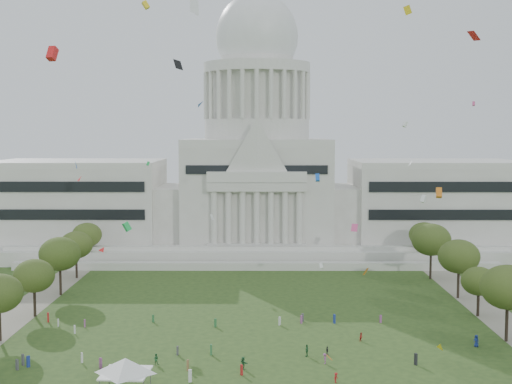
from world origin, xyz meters
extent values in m
plane|color=#2C481C|center=(0.00, 0.00, 0.00)|extent=(400.00, 400.00, 0.00)
cube|color=silver|center=(0.00, 115.00, 2.00)|extent=(160.00, 60.00, 4.00)
cube|color=silver|center=(0.00, 82.00, 1.00)|extent=(130.00, 3.00, 2.00)
cube|color=silver|center=(0.00, 90.00, 2.50)|extent=(140.00, 3.00, 5.00)
cube|color=beige|center=(-55.00, 114.00, 15.00)|extent=(50.00, 34.00, 22.00)
cube|color=beige|center=(55.00, 114.00, 15.00)|extent=(50.00, 34.00, 22.00)
cube|color=beige|center=(-27.00, 112.00, 12.00)|extent=(12.00, 26.00, 16.00)
cube|color=beige|center=(27.00, 112.00, 12.00)|extent=(12.00, 26.00, 16.00)
cube|color=beige|center=(0.00, 114.00, 18.00)|extent=(44.00, 38.00, 28.00)
cube|color=beige|center=(0.00, 94.00, 21.20)|extent=(28.00, 3.00, 2.40)
cube|color=black|center=(-55.00, 96.80, 17.00)|extent=(46.00, 0.40, 11.00)
cube|color=black|center=(55.00, 96.80, 17.00)|extent=(46.00, 0.40, 11.00)
cylinder|color=beige|center=(0.00, 114.00, 37.40)|extent=(32.00, 32.00, 6.00)
cylinder|color=beige|center=(0.00, 114.00, 47.40)|extent=(28.00, 28.00, 14.00)
cylinder|color=silver|center=(0.00, 114.00, 55.90)|extent=(32.40, 32.40, 3.00)
cylinder|color=beige|center=(0.00, 114.00, 61.40)|extent=(22.00, 22.00, 8.00)
ellipsoid|color=silver|center=(0.00, 114.00, 65.40)|extent=(25.00, 25.00, 26.20)
cube|color=gray|center=(-48.00, 30.00, 0.02)|extent=(8.00, 160.00, 0.04)
cube|color=gray|center=(48.00, 30.00, 0.02)|extent=(8.00, 160.00, 0.04)
cylinder|color=black|center=(-45.04, 17.30, 2.73)|extent=(0.56, 0.56, 5.47)
cylinder|color=black|center=(44.17, 17.44, 3.10)|extent=(0.56, 0.56, 6.20)
ellipsoid|color=#3B501B|center=(44.17, 17.44, 9.68)|extent=(9.55, 9.55, 7.82)
cylinder|color=black|center=(-44.09, 33.92, 2.64)|extent=(0.56, 0.56, 5.27)
ellipsoid|color=#324717|center=(-44.09, 33.92, 8.23)|extent=(8.12, 8.12, 6.65)
cylinder|color=black|center=(44.40, 34.48, 2.28)|extent=(0.56, 0.56, 4.56)
ellipsoid|color=#344B17|center=(44.40, 34.48, 7.11)|extent=(7.01, 7.01, 5.74)
cylinder|color=black|center=(-44.08, 52.42, 3.02)|extent=(0.56, 0.56, 6.03)
ellipsoid|color=#2F4715|center=(-44.08, 52.42, 9.41)|extent=(9.29, 9.29, 7.60)
cylinder|color=black|center=(44.76, 50.04, 2.98)|extent=(0.56, 0.56, 5.97)
ellipsoid|color=#374D1A|center=(44.76, 50.04, 9.31)|extent=(9.19, 9.19, 7.52)
cylinder|color=black|center=(-45.22, 71.01, 2.70)|extent=(0.56, 0.56, 5.41)
ellipsoid|color=#3C4F1C|center=(-45.22, 71.01, 8.44)|extent=(8.33, 8.33, 6.81)
cylinder|color=black|center=(43.49, 70.19, 3.19)|extent=(0.56, 0.56, 6.37)
ellipsoid|color=#344818|center=(43.49, 70.19, 9.94)|extent=(9.82, 9.82, 8.03)
cylinder|color=black|center=(-46.87, 89.14, 2.66)|extent=(0.56, 0.56, 5.32)
ellipsoid|color=#3D521D|center=(-46.87, 89.14, 8.29)|extent=(8.19, 8.19, 6.70)
cylinder|color=black|center=(45.96, 88.13, 2.73)|extent=(0.56, 0.56, 5.47)
ellipsoid|color=#39511D|center=(45.96, 88.13, 8.53)|extent=(8.42, 8.42, 6.89)
cylinder|color=#4C4C4C|center=(-21.26, -4.27, 1.35)|extent=(0.12, 0.12, 2.70)
cylinder|color=#4C4C4C|center=(-15.21, -4.27, 1.35)|extent=(0.12, 0.12, 2.70)
cube|color=white|center=(-18.23, -7.30, 2.81)|extent=(6.91, 6.91, 0.22)
pyramid|color=white|center=(-18.23, -7.30, 4.00)|extent=(9.68, 9.68, 2.16)
imported|color=navy|center=(37.92, 14.25, 1.04)|extent=(1.16, 1.20, 2.07)
imported|color=#B21E1E|center=(18.66, 17.41, 0.78)|extent=(0.85, 0.87, 1.55)
imported|color=#994C8C|center=(11.10, 5.21, 0.84)|extent=(0.66, 1.14, 1.68)
imported|color=#33723F|center=(8.50, 8.87, 1.00)|extent=(1.00, 1.33, 2.01)
imported|color=#33723F|center=(-1.82, 2.58, 0.99)|extent=(1.63, 1.92, 1.97)
imported|color=#33723F|center=(-15.71, 4.69, 0.90)|extent=(0.90, 0.58, 1.80)
imported|color=#B21E1E|center=(11.97, -3.37, 0.77)|extent=(0.99, 1.11, 1.54)
imported|color=#26262B|center=(11.93, 9.74, 0.70)|extent=(0.66, 0.92, 1.41)
cube|color=navy|center=(-35.55, 3.39, 0.90)|extent=(0.53, 0.56, 1.80)
cube|color=#B21E1E|center=(-2.00, -0.13, 0.82)|extent=(0.42, 0.50, 1.63)
cube|color=#994C8C|center=(24.12, 29.52, 0.75)|extent=(0.47, 0.42, 1.51)
cube|color=silver|center=(-27.68, 5.59, 0.81)|extent=(0.44, 0.50, 1.62)
cube|color=silver|center=(-37.38, 26.61, 0.74)|extent=(0.30, 0.43, 1.48)
cube|color=#4C4C51|center=(-36.83, 2.00, 0.86)|extent=(0.54, 0.48, 1.72)
cube|color=#33723F|center=(-19.85, 29.64, 0.74)|extent=(0.46, 0.43, 1.48)
cube|color=#B21E1E|center=(-40.22, 29.73, 0.94)|extent=(0.46, 0.57, 1.88)
cube|color=olive|center=(-10.38, 1.87, 0.85)|extent=(0.33, 0.48, 1.71)
cube|color=#4C4C51|center=(9.12, 30.40, 0.79)|extent=(0.46, 0.34, 1.58)
cube|color=navy|center=(15.14, 29.08, 0.88)|extent=(0.45, 0.54, 1.76)
cube|color=#26262B|center=(25.44, 4.64, 0.94)|extent=(0.53, 0.59, 1.89)
cube|color=#33723F|center=(-7.60, 26.35, 0.81)|extent=(0.47, 0.50, 1.62)
cube|color=#994C8C|center=(-24.05, 2.80, 0.84)|extent=(0.52, 0.49, 1.69)
cube|color=silver|center=(-9.53, -3.22, 0.95)|extent=(0.54, 0.38, 1.90)
cube|color=#4C4C51|center=(-12.82, 9.48, 0.75)|extent=(0.32, 0.44, 1.51)
cube|color=silver|center=(4.57, 27.68, 0.81)|extent=(0.47, 0.50, 1.62)
cube|color=#994C8C|center=(8.77, 28.96, 0.79)|extent=(0.39, 0.48, 1.58)
cube|color=#33723F|center=(-7.28, 9.58, 0.89)|extent=(0.31, 0.48, 1.79)
cube|color=#4C4C51|center=(-36.66, 4.23, 0.91)|extent=(0.54, 0.56, 1.82)
cube|color=silver|center=(-33.01, 21.78, 0.80)|extent=(0.41, 0.49, 1.60)
cube|color=#994C8C|center=(-32.27, 26.21, 0.74)|extent=(0.37, 0.45, 1.47)
camera|label=1|loc=(0.60, -105.28, 36.98)|focal=50.00mm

